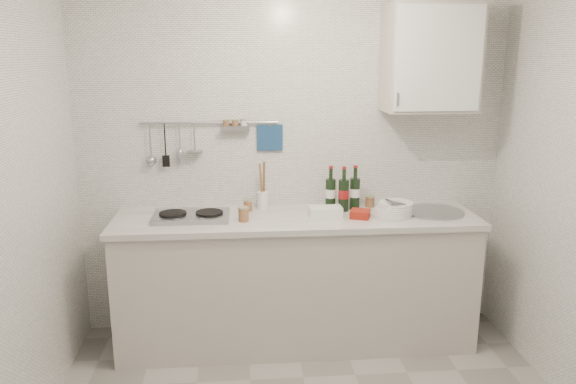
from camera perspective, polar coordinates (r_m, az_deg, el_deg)
The scene contains 14 objects.
back_wall at distance 3.99m, azimuth 0.45°, elevation 3.33°, with size 3.00×0.02×2.50m, color silver.
counter at distance 3.94m, azimuth 0.92°, elevation -9.23°, with size 2.44×0.64×0.96m.
wall_rail at distance 3.92m, azimuth -8.26°, elevation 5.59°, with size 0.98×0.09×0.34m.
wall_cabinet at distance 3.93m, azimuth 14.25°, elevation 13.02°, with size 0.60×0.38×0.70m.
plate_stack_hob at distance 3.79m, azimuth -8.93°, elevation -2.33°, with size 0.30×0.30×0.03m.
plate_stack_sink at distance 3.85m, azimuth 10.70°, elevation -1.71°, with size 0.28×0.27×0.10m.
wine_bottles at distance 3.90m, azimuth 5.62°, elevation 0.37°, with size 0.24×0.11×0.31m.
butter_dish at distance 3.77m, azimuth 3.81°, elevation -1.99°, with size 0.22×0.11×0.07m, color white.
strawberry_punnet at distance 3.76m, azimuth 7.34°, elevation -2.22°, with size 0.12×0.12×0.05m, color #A71D12.
utensil_crock at distance 3.93m, azimuth -2.59°, elevation -0.60°, with size 0.08×0.08×0.34m.
jar_a at distance 3.89m, azimuth -4.08°, elevation -1.35°, with size 0.06×0.06×0.08m.
jar_b at distance 4.04m, azimuth 8.31°, elevation -0.93°, with size 0.07×0.07×0.08m.
jar_c at distance 3.99m, azimuth 6.75°, elevation -1.01°, with size 0.07×0.07×0.08m.
jar_d at distance 3.66m, azimuth -4.54°, elevation -2.25°, with size 0.07×0.07×0.10m.
Camera 1 is at (-0.36, -2.50, 1.99)m, focal length 35.00 mm.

